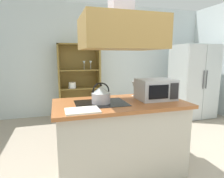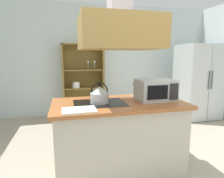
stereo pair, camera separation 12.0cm
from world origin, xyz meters
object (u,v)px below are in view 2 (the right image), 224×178
Objects in this scene: refrigerator at (198,82)px; dish_cabinet at (83,84)px; cutting_board at (79,110)px; microwave at (155,90)px; wine_glass_on_counter at (134,85)px; kettle at (99,95)px.

dish_cabinet reaches higher than refrigerator.
cutting_board is at bearing -95.97° from dish_cabinet.
wine_glass_on_counter is (-0.18, 0.27, 0.02)m from microwave.
microwave is (0.69, -2.44, 0.26)m from dish_cabinet.
wine_glass_on_counter is (0.51, -2.17, 0.29)m from dish_cabinet.
dish_cabinet is 5.10× the size of cutting_board.
kettle is at bearing -90.64° from dish_cabinet.
wine_glass_on_counter is at bearing 123.34° from microwave.
microwave is 2.23× the size of wine_glass_on_counter.
refrigerator reaches higher than wine_glass_on_counter.
refrigerator is 0.99× the size of dish_cabinet.
dish_cabinet reaches higher than cutting_board.
cutting_board is (-0.26, -0.27, -0.09)m from kettle.
kettle is 0.60m from wine_glass_on_counter.
refrigerator reaches higher than cutting_board.
wine_glass_on_counter is at bearing 34.71° from cutting_board.
dish_cabinet is 2.55m from microwave.
dish_cabinet is at bearing 162.88° from refrigerator.
microwave is 0.33m from wine_glass_on_counter.
microwave is at bearing 15.76° from cutting_board.
refrigerator is 2.73m from dish_cabinet.
refrigerator is at bearing 33.01° from wine_glass_on_counter.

